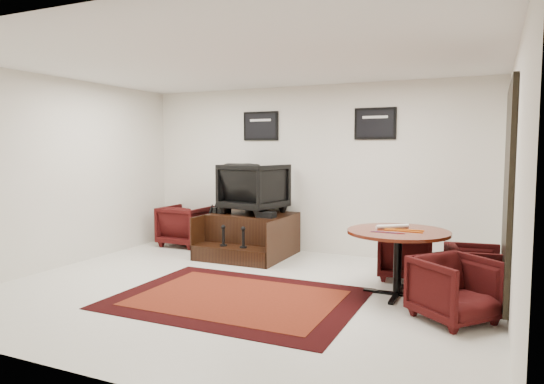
{
  "coord_description": "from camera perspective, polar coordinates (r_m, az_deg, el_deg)",
  "views": [
    {
      "loc": [
        2.8,
        -5.19,
        1.76
      ],
      "look_at": [
        0.03,
        0.9,
        1.16
      ],
      "focal_mm": 32.0,
      "sensor_mm": 36.0,
      "label": 1
    }
  ],
  "objects": [
    {
      "name": "ground",
      "position": [
        6.15,
        -3.82,
        -11.48
      ],
      "size": [
        6.0,
        6.0,
        0.0
      ],
      "primitive_type": "plane",
      "color": "silver",
      "rests_on": "ground"
    },
    {
      "name": "room_shell",
      "position": [
        5.83,
        0.2,
        5.4
      ],
      "size": [
        6.02,
        5.02,
        2.81
      ],
      "color": "white",
      "rests_on": "ground"
    },
    {
      "name": "area_rug",
      "position": [
        5.83,
        -4.11,
        -12.35
      ],
      "size": [
        2.8,
        2.1,
        0.01
      ],
      "color": "black",
      "rests_on": "ground"
    },
    {
      "name": "shine_podium",
      "position": [
        8.05,
        -2.54,
        -5.2
      ],
      "size": [
        1.32,
        1.36,
        0.68
      ],
      "color": "black",
      "rests_on": "ground"
    },
    {
      "name": "shine_chair",
      "position": [
        8.07,
        -2.11,
        0.78
      ],
      "size": [
        1.04,
        1.0,
        0.93
      ],
      "primitive_type": "imported",
      "rotation": [
        0.0,
        0.0,
        2.95
      ],
      "color": "black",
      "rests_on": "shine_podium"
    },
    {
      "name": "shoes_pair",
      "position": [
        8.18,
        -5.96,
        -2.12
      ],
      "size": [
        0.25,
        0.29,
        0.1
      ],
      "color": "black",
      "rests_on": "shine_podium"
    },
    {
      "name": "polish_kit",
      "position": [
        7.58,
        -0.63,
        -2.69
      ],
      "size": [
        0.26,
        0.18,
        0.09
      ],
      "primitive_type": "cube",
      "rotation": [
        0.0,
        0.0,
        -0.01
      ],
      "color": "black",
      "rests_on": "shine_podium"
    },
    {
      "name": "umbrella_black",
      "position": [
        8.25,
        -7.79,
        -4.18
      ],
      "size": [
        0.32,
        0.12,
        0.86
      ],
      "primitive_type": null,
      "color": "black",
      "rests_on": "ground"
    },
    {
      "name": "umbrella_hooked",
      "position": [
        8.4,
        -7.28,
        -3.86
      ],
      "size": [
        0.34,
        0.13,
        0.9
      ],
      "primitive_type": null,
      "color": "black",
      "rests_on": "ground"
    },
    {
      "name": "armchair_side",
      "position": [
        8.95,
        -10.15,
        -3.66
      ],
      "size": [
        0.78,
        0.73,
        0.8
      ],
      "primitive_type": "imported",
      "rotation": [
        0.0,
        0.0,
        3.14
      ],
      "color": "black",
      "rests_on": "ground"
    },
    {
      "name": "meeting_table",
      "position": [
        5.97,
        14.62,
        -5.29
      ],
      "size": [
        1.2,
        1.2,
        0.79
      ],
      "color": "#431309",
      "rests_on": "ground"
    },
    {
      "name": "table_chair_back",
      "position": [
        6.85,
        15.41,
        -6.9
      ],
      "size": [
        0.75,
        0.72,
        0.7
      ],
      "primitive_type": "imported",
      "rotation": [
        0.0,
        0.0,
        3.26
      ],
      "color": "black",
      "rests_on": "ground"
    },
    {
      "name": "table_chair_window",
      "position": [
        6.31,
        22.66,
        -8.31
      ],
      "size": [
        0.68,
        0.72,
        0.67
      ],
      "primitive_type": "imported",
      "rotation": [
        0.0,
        0.0,
        1.69
      ],
      "color": "black",
      "rests_on": "ground"
    },
    {
      "name": "table_chair_corner",
      "position": [
        5.35,
        20.72,
        -10.3
      ],
      "size": [
        0.96,
        0.97,
        0.73
      ],
      "primitive_type": "imported",
      "rotation": [
        0.0,
        0.0,
        0.87
      ],
      "color": "black",
      "rests_on": "ground"
    },
    {
      "name": "paper_roll",
      "position": [
        6.09,
        13.99,
        -3.95
      ],
      "size": [
        0.37,
        0.29,
        0.05
      ],
      "primitive_type": "cylinder",
      "rotation": [
        0.0,
        1.57,
        0.65
      ],
      "color": "white",
      "rests_on": "meeting_table"
    },
    {
      "name": "table_clutter",
      "position": [
        5.92,
        14.85,
        -4.42
      ],
      "size": [
        0.57,
        0.32,
        0.01
      ],
      "color": "#D5620B",
      "rests_on": "meeting_table"
    }
  ]
}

